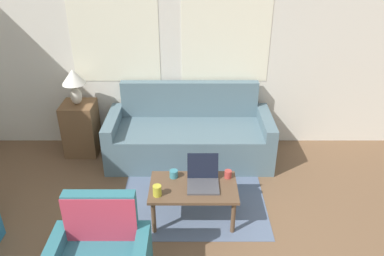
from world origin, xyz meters
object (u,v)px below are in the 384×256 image
Objects in this scene: table_lamp at (75,81)px; cup_navy at (158,191)px; coffee_table at (194,190)px; couch at (190,137)px; cup_white at (229,174)px; cup_yellow at (174,174)px; laptop at (204,179)px.

table_lamp reaches higher than cup_navy.
cup_navy is (-0.34, -0.14, 0.10)m from coffee_table.
table_lamp is at bearing 127.39° from cup_navy.
couch reaches higher than cup_navy.
coffee_table is at bearing -157.43° from cup_white.
couch reaches higher than cup_yellow.
couch is 1.18m from laptop.
couch is at bearing 96.95° from laptop.
couch is at bearing 92.18° from coffee_table.
laptop is at bearing -20.30° from cup_yellow.
cup_yellow is (-0.30, 0.11, -0.02)m from laptop.
cup_white is (1.82, -1.17, -0.57)m from table_lamp.
table_lamp reaches higher than cup_yellow.
cup_white is at bearing -69.22° from couch.
couch is 1.39m from cup_navy.
cup_yellow is 1.05× the size of cup_white.
table_lamp is 0.52× the size of coffee_table.
coffee_table is 10.62× the size of cup_white.
couch is 4.50× the size of table_lamp.
cup_navy is at bearing -157.28° from coffee_table.
cup_yellow is 0.56m from cup_white.
couch is at bearing 81.35° from cup_yellow.
laptop is at bearing -83.05° from couch.
couch reaches higher than laptop.
table_lamp is 5.56× the size of cup_white.
coffee_table is (0.05, -1.20, 0.06)m from couch.
couch is 2.36× the size of coffee_table.
coffee_table is 0.27m from cup_yellow.
couch is 23.93× the size of cup_yellow.
cup_yellow is at bearing -42.83° from table_lamp.
cup_white is at bearing 22.64° from cup_navy.
cup_white is at bearing 21.96° from laptop.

